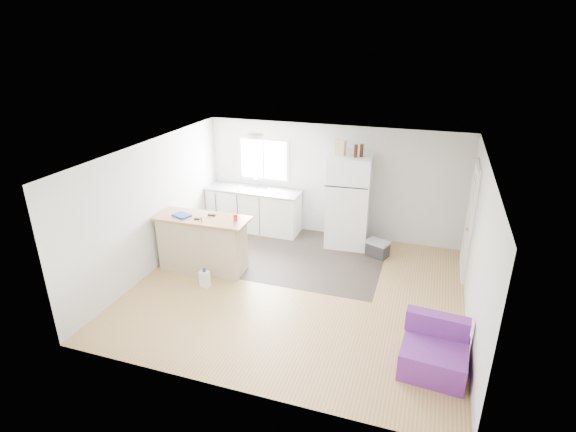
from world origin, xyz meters
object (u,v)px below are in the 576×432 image
object	(u,v)px
purple_seat	(434,352)
red_cup	(235,217)
cardboard_box	(341,148)
bottle_left	(356,151)
blue_tray	(182,215)
peninsula	(203,243)
cooler	(378,248)
cleaner_jug	(205,279)
refrigerator	(349,201)
mop	(204,261)
bottle_right	(362,150)
kitchen_cabinets	(254,209)

from	to	relation	value
purple_seat	red_cup	size ratio (longest dim) A/B	7.32
cardboard_box	bottle_left	xyz separation A→B (m)	(0.31, -0.06, -0.02)
purple_seat	blue_tray	xyz separation A→B (m)	(-4.50, 1.38, 0.82)
peninsula	bottle_left	distance (m)	3.38
cooler	purple_seat	world-z (taller)	purple_seat
cleaner_jug	red_cup	xyz separation A→B (m)	(0.35, 0.63, 0.96)
refrigerator	red_cup	world-z (taller)	refrigerator
peninsula	mop	bearing A→B (deg)	-60.84
peninsula	blue_tray	distance (m)	0.64
peninsula	red_cup	distance (m)	0.88
red_cup	bottle_right	size ratio (longest dim) A/B	0.48
refrigerator	cleaner_jug	size ratio (longest dim) A/B	5.44
blue_tray	purple_seat	bearing A→B (deg)	-17.07
cooler	cardboard_box	size ratio (longest dim) A/B	1.69
cleaner_jug	red_cup	size ratio (longest dim) A/B	2.91
cleaner_jug	bottle_right	distance (m)	3.80
refrigerator	mop	bearing A→B (deg)	-141.36
peninsula	purple_seat	xyz separation A→B (m)	(4.16, -1.46, -0.29)
refrigerator	red_cup	size ratio (longest dim) A/B	15.85
red_cup	bottle_right	distance (m)	2.77
red_cup	cardboard_box	distance (m)	2.51
kitchen_cabinets	peninsula	bearing A→B (deg)	-93.93
refrigerator	bottle_right	distance (m)	1.09
blue_tray	bottle_left	world-z (taller)	bottle_left
blue_tray	cardboard_box	xyz separation A→B (m)	(2.45, 1.96, 0.98)
kitchen_cabinets	cleaner_jug	size ratio (longest dim) A/B	6.13
peninsula	red_cup	bearing A→B (deg)	4.07
red_cup	cardboard_box	xyz separation A→B (m)	(1.45, 1.82, 0.94)
red_cup	blue_tray	world-z (taller)	red_cup
mop	blue_tray	size ratio (longest dim) A/B	3.82
refrigerator	bottle_left	distance (m)	1.09
kitchen_cabinets	blue_tray	world-z (taller)	kitchen_cabinets
cardboard_box	bottle_right	world-z (taller)	cardboard_box
peninsula	bottle_right	world-z (taller)	bottle_right
peninsula	refrigerator	world-z (taller)	refrigerator
refrigerator	cardboard_box	distance (m)	1.12
refrigerator	mop	xyz separation A→B (m)	(-2.25, -2.05, -0.72)
kitchen_cabinets	cardboard_box	xyz separation A→B (m)	(1.92, -0.13, 1.57)
peninsula	bottle_left	size ratio (longest dim) A/B	6.89
refrigerator	cooler	world-z (taller)	refrigerator
bottle_left	purple_seat	bearing A→B (deg)	-62.03
blue_tray	bottle_right	size ratio (longest dim) A/B	1.20
cleaner_jug	blue_tray	bearing A→B (deg)	148.53
cardboard_box	blue_tray	bearing A→B (deg)	-141.33
kitchen_cabinets	refrigerator	world-z (taller)	refrigerator
cardboard_box	bottle_left	world-z (taller)	cardboard_box
kitchen_cabinets	blue_tray	bearing A→B (deg)	-102.78
mop	blue_tray	xyz separation A→B (m)	(-0.41, 0.04, 0.84)
cooler	cardboard_box	distance (m)	2.12
kitchen_cabinets	red_cup	world-z (taller)	kitchen_cabinets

